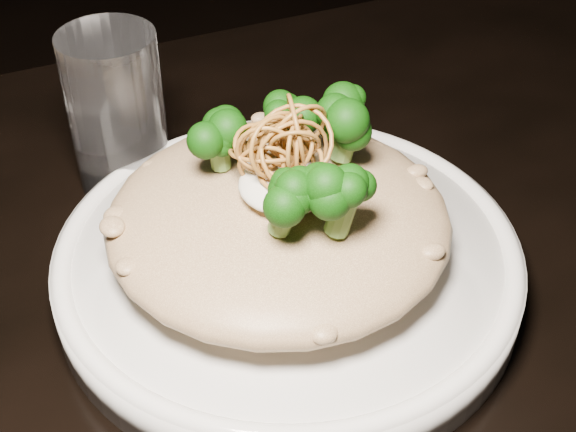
% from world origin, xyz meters
% --- Properties ---
extents(table, '(1.10, 0.80, 0.75)m').
position_xyz_m(table, '(0.00, 0.00, 0.67)').
color(table, black).
rests_on(table, ground).
extents(plate, '(0.29, 0.29, 0.03)m').
position_xyz_m(plate, '(-0.01, 0.05, 0.77)').
color(plate, white).
rests_on(plate, table).
extents(risotto, '(0.21, 0.21, 0.05)m').
position_xyz_m(risotto, '(-0.01, 0.05, 0.80)').
color(risotto, brown).
rests_on(risotto, plate).
extents(broccoli, '(0.12, 0.12, 0.04)m').
position_xyz_m(broccoli, '(-0.01, 0.05, 0.85)').
color(broccoli, black).
rests_on(broccoli, risotto).
extents(cheese, '(0.06, 0.06, 0.02)m').
position_xyz_m(cheese, '(-0.01, 0.04, 0.83)').
color(cheese, white).
rests_on(cheese, risotto).
extents(shallots, '(0.06, 0.06, 0.04)m').
position_xyz_m(shallots, '(-0.01, 0.05, 0.86)').
color(shallots, brown).
rests_on(shallots, cheese).
extents(drinking_glass, '(0.07, 0.07, 0.12)m').
position_xyz_m(drinking_glass, '(-0.08, 0.20, 0.81)').
color(drinking_glass, white).
rests_on(drinking_glass, table).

